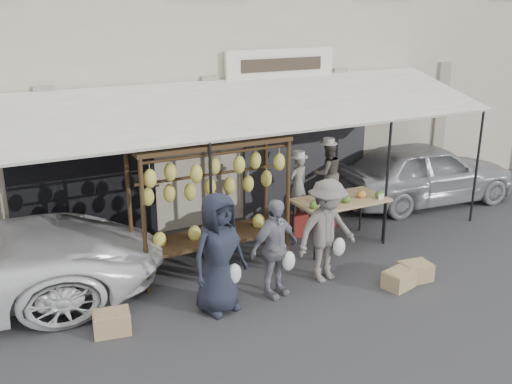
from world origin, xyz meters
TOP-DOWN VIEW (x-y plane):
  - ground_plane at (0.00, 0.00)m, footprint 90.00×90.00m
  - shophouse at (-0.00, 6.50)m, footprint 24.00×6.15m
  - awning at (0.01, 2.28)m, footprint 10.00×2.35m
  - banana_rack at (-0.83, 1.56)m, footprint 2.60×0.90m
  - produce_table at (1.66, 1.37)m, footprint 1.70×0.90m
  - vendor_left at (1.21, 2.16)m, footprint 0.47×0.37m
  - vendor_right at (1.97, 2.31)m, footprint 0.68×0.56m
  - customer_left at (-1.29, 0.23)m, footprint 1.00×0.78m
  - customer_mid at (-0.36, 0.25)m, footprint 0.98×0.60m
  - customer_right at (0.64, 0.33)m, footprint 1.15×0.72m
  - stool_left at (1.21, 2.16)m, footprint 0.38×0.38m
  - stool_right at (1.97, 2.31)m, footprint 0.34×0.34m
  - crate_near_a at (1.52, -0.44)m, footprint 0.54×0.46m
  - crate_near_b at (1.93, -0.36)m, footprint 0.53×0.42m
  - crate_far at (-2.85, 0.34)m, footprint 0.55×0.45m
  - sedan at (4.75, 2.52)m, footprint 4.30×2.09m

SIDE VIEW (x-z plane):
  - ground_plane at x=0.00m, z-range 0.00..0.00m
  - crate_near_a at x=1.52m, z-range 0.00..0.28m
  - crate_near_b at x=1.93m, z-range 0.00..0.29m
  - crate_far at x=-2.85m, z-range 0.00..0.30m
  - stool_left at x=1.21m, z-range 0.00..0.45m
  - stool_right at x=1.97m, z-range 0.00..0.47m
  - sedan at x=4.75m, z-range 0.00..1.41m
  - customer_mid at x=-0.36m, z-range 0.00..1.56m
  - customer_right at x=0.64m, z-range 0.00..1.71m
  - produce_table at x=1.66m, z-range 0.35..1.39m
  - customer_left at x=-1.29m, z-range 0.00..1.81m
  - vendor_left at x=1.21m, z-range 0.45..1.61m
  - vendor_right at x=1.97m, z-range 0.47..1.75m
  - banana_rack at x=-0.83m, z-range 0.45..2.68m
  - awning at x=0.01m, z-range 1.12..4.03m
  - shophouse at x=0.00m, z-range 0.00..7.30m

